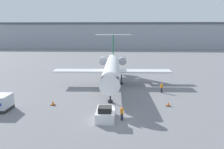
% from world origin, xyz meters
% --- Properties ---
extents(ground_plane, '(600.00, 600.00, 0.00)m').
position_xyz_m(ground_plane, '(0.00, 0.00, 0.00)').
color(ground_plane, slate).
extents(terminal_building, '(180.00, 16.80, 16.36)m').
position_xyz_m(terminal_building, '(0.00, 120.00, 8.21)').
color(terminal_building, '#9EA3AD').
rests_on(terminal_building, ground).
extents(airplane_main, '(24.23, 28.75, 10.24)m').
position_xyz_m(airplane_main, '(-0.30, 18.95, 3.63)').
color(airplane_main, white).
rests_on(airplane_main, ground).
extents(pushback_tug, '(2.33, 4.01, 1.98)m').
position_xyz_m(pushback_tug, '(-0.32, 0.75, 0.75)').
color(pushback_tug, silver).
rests_on(pushback_tug, ground).
extents(luggage_cart, '(2.14, 2.95, 2.24)m').
position_xyz_m(luggage_cart, '(-15.20, 3.29, 1.12)').
color(luggage_cart, '#232326').
rests_on(luggage_cart, ground).
extents(worker_near_tug, '(0.40, 0.26, 1.83)m').
position_xyz_m(worker_near_tug, '(1.75, 0.53, 0.97)').
color(worker_near_tug, '#232838').
rests_on(worker_near_tug, ground).
extents(worker_by_wing, '(0.40, 0.25, 1.80)m').
position_xyz_m(worker_by_wing, '(9.01, 13.55, 0.95)').
color(worker_by_wing, '#232838').
rests_on(worker_by_wing, ground).
extents(traffic_cone_left, '(0.68, 0.68, 0.66)m').
position_xyz_m(traffic_cone_left, '(-8.72, 5.78, 0.31)').
color(traffic_cone_left, black).
rests_on(traffic_cone_left, ground).
extents(traffic_cone_right, '(0.64, 0.64, 0.66)m').
position_xyz_m(traffic_cone_right, '(8.72, 6.16, 0.31)').
color(traffic_cone_right, black).
rests_on(traffic_cone_right, ground).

